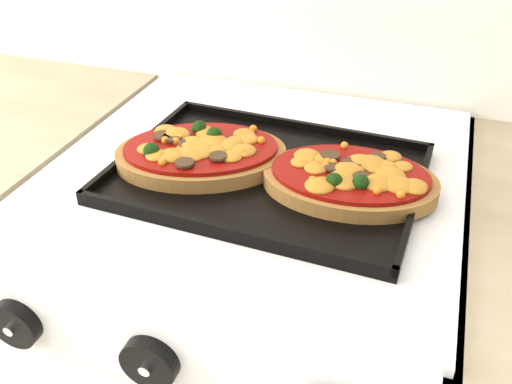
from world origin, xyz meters
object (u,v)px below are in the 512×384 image
at_px(pizza_left, 201,152).
at_px(pizza_right, 350,177).
at_px(baking_tray, 268,172).
at_px(stove, 257,373).

distance_m(pizza_left, pizza_right, 0.21).
height_order(baking_tray, pizza_left, pizza_left).
distance_m(stove, baking_tray, 0.47).
bearing_deg(stove, pizza_right, -11.60).
bearing_deg(pizza_right, stove, 168.40).
bearing_deg(pizza_right, baking_tray, 179.59).
height_order(baking_tray, pizza_right, pizza_right).
bearing_deg(stove, baking_tray, -48.03).
xyz_separation_m(pizza_left, pizza_right, (0.21, 0.00, -0.00)).
height_order(stove, baking_tray, baking_tray).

